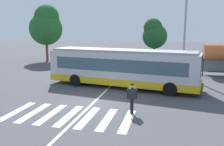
# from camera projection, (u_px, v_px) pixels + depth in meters

# --- Properties ---
(ground_plane) EXTENTS (160.00, 160.00, 0.00)m
(ground_plane) POSITION_uv_depth(u_px,v_px,m) (92.00, 104.00, 15.01)
(ground_plane) COLOR #47474C
(city_transit_bus) EXTENTS (12.56, 4.58, 3.06)m
(city_transit_bus) POSITION_uv_depth(u_px,v_px,m) (122.00, 68.00, 19.11)
(city_transit_bus) COLOR black
(city_transit_bus) RESTS_ON ground_plane
(pedestrian_crossing_street) EXTENTS (0.57, 0.41, 1.72)m
(pedestrian_crossing_street) POSITION_uv_depth(u_px,v_px,m) (132.00, 97.00, 13.13)
(pedestrian_crossing_street) COLOR black
(pedestrian_crossing_street) RESTS_ON ground_plane
(parked_car_silver) EXTENTS (1.99, 4.56, 1.35)m
(parked_car_silver) POSITION_uv_depth(u_px,v_px,m) (87.00, 58.00, 32.18)
(parked_car_silver) COLOR black
(parked_car_silver) RESTS_ON ground_plane
(parked_car_black) EXTENTS (1.90, 4.51, 1.35)m
(parked_car_black) POSITION_uv_depth(u_px,v_px,m) (106.00, 59.00, 31.71)
(parked_car_black) COLOR black
(parked_car_black) RESTS_ON ground_plane
(parked_car_charcoal) EXTENTS (1.89, 4.51, 1.35)m
(parked_car_charcoal) POSITION_uv_depth(u_px,v_px,m) (126.00, 60.00, 30.72)
(parked_car_charcoal) COLOR black
(parked_car_charcoal) RESTS_ON ground_plane
(parked_car_teal) EXTENTS (1.91, 4.52, 1.35)m
(parked_car_teal) POSITION_uv_depth(u_px,v_px,m) (147.00, 60.00, 30.63)
(parked_car_teal) COLOR black
(parked_car_teal) RESTS_ON ground_plane
(parked_car_blue) EXTENTS (2.02, 4.58, 1.35)m
(parked_car_blue) POSITION_uv_depth(u_px,v_px,m) (168.00, 61.00, 29.64)
(parked_car_blue) COLOR black
(parked_car_blue) RESTS_ON ground_plane
(twin_arm_street_lamp) EXTENTS (5.28, 0.32, 9.59)m
(twin_arm_street_lamp) POSITION_uv_depth(u_px,v_px,m) (186.00, 16.00, 22.66)
(twin_arm_street_lamp) COLOR #939399
(twin_arm_street_lamp) RESTS_ON ground_plane
(background_tree_left) EXTENTS (4.76, 4.76, 8.19)m
(background_tree_left) POSITION_uv_depth(u_px,v_px,m) (46.00, 25.00, 34.47)
(background_tree_left) COLOR brown
(background_tree_left) RESTS_ON ground_plane
(background_tree_right) EXTENTS (3.44, 3.44, 6.20)m
(background_tree_right) POSITION_uv_depth(u_px,v_px,m) (154.00, 34.00, 33.14)
(background_tree_right) COLOR brown
(background_tree_right) RESTS_ON ground_plane
(crosswalk_painted_stripes) EXTENTS (6.89, 3.25, 0.01)m
(crosswalk_painted_stripes) POSITION_uv_depth(u_px,v_px,m) (69.00, 116.00, 12.92)
(crosswalk_painted_stripes) COLOR silver
(crosswalk_painted_stripes) RESTS_ON ground_plane
(lane_center_line) EXTENTS (0.16, 24.00, 0.01)m
(lane_center_line) POSITION_uv_depth(u_px,v_px,m) (101.00, 95.00, 16.92)
(lane_center_line) COLOR silver
(lane_center_line) RESTS_ON ground_plane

